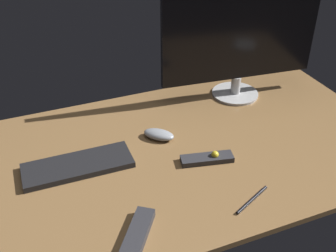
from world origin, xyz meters
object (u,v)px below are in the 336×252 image
monitor (240,40)px  media_remote (208,158)px  keyboard (78,166)px  computer_mouse (159,135)px  pen (252,200)px  tv_remote (137,237)px

monitor → media_remote: bearing=-124.8°
keyboard → computer_mouse: (29.78, 5.69, 0.55)cm
computer_mouse → media_remote: bearing=-17.3°
media_remote → pen: bearing=-68.4°
computer_mouse → monitor: bearing=66.4°
monitor → keyboard: 77.32cm
monitor → keyboard: size_ratio=1.81×
keyboard → tv_remote: bearing=-76.2°
monitor → tv_remote: (-62.18, -57.93, -22.76)cm
monitor → pen: size_ratio=4.22×
media_remote → tv_remote: media_remote is taller
media_remote → tv_remote: (-31.99, -22.65, 0.19)cm
media_remote → pen: media_remote is taller
keyboard → tv_remote: size_ratio=1.80×
keyboard → computer_mouse: computer_mouse is taller
tv_remote → pen: size_ratio=1.29×
media_remote → computer_mouse: bearing=131.8°
monitor → media_remote: 51.79cm
computer_mouse → pen: bearing=-27.6°
tv_remote → media_remote: bearing=-19.4°
pen → keyboard: bearing=117.4°
keyboard → computer_mouse: size_ratio=3.12×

